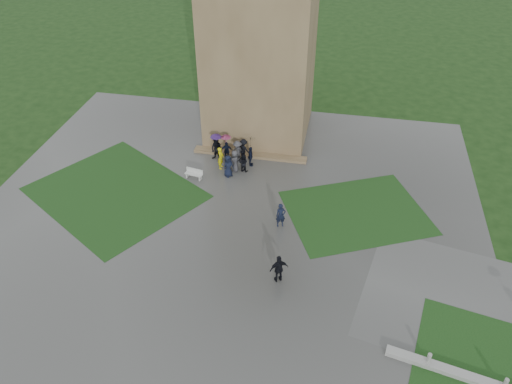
% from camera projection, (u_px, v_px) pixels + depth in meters
% --- Properties ---
extents(ground, '(120.00, 120.00, 0.00)m').
position_uv_depth(ground, '(216.00, 246.00, 31.21)').
color(ground, black).
extents(plaza, '(34.00, 34.00, 0.02)m').
position_uv_depth(plaza, '(224.00, 225.00, 32.77)').
color(plaza, '#3B3B38').
rests_on(plaza, ground).
extents(lawn_inset_left, '(14.10, 13.46, 0.01)m').
position_uv_depth(lawn_inset_left, '(115.00, 193.00, 35.63)').
color(lawn_inset_left, '#143412').
rests_on(lawn_inset_left, plaza).
extents(lawn_inset_right, '(11.12, 10.15, 0.01)m').
position_uv_depth(lawn_inset_right, '(356.00, 212.00, 33.83)').
color(lawn_inset_right, '#143412').
rests_on(lawn_inset_right, plaza).
extents(tower, '(8.00, 8.00, 18.00)m').
position_uv_depth(tower, '(261.00, 24.00, 37.59)').
color(tower, brown).
rests_on(tower, ground).
extents(tower_plinth, '(9.00, 0.80, 0.22)m').
position_uv_depth(tower_plinth, '(250.00, 155.00, 39.46)').
color(tower_plinth, brown).
rests_on(tower_plinth, plaza).
extents(bench, '(1.38, 0.65, 0.77)m').
position_uv_depth(bench, '(194.00, 174.00, 36.84)').
color(bench, beige).
rests_on(bench, plaza).
extents(visitor_cluster, '(3.70, 3.54, 2.49)m').
position_uv_depth(visitor_cluster, '(234.00, 154.00, 37.84)').
color(visitor_cluster, black).
rests_on(visitor_cluster, plaza).
extents(pedestrian_mid, '(0.74, 0.61, 1.74)m').
position_uv_depth(pedestrian_mid, '(281.00, 215.00, 32.22)').
color(pedestrian_mid, black).
rests_on(pedestrian_mid, plaza).
extents(pedestrian_near, '(1.26, 1.08, 1.87)m').
position_uv_depth(pedestrian_near, '(279.00, 269.00, 28.31)').
color(pedestrian_near, black).
rests_on(pedestrian_near, plaza).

